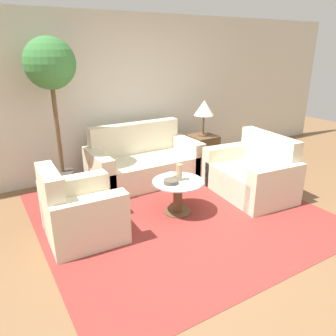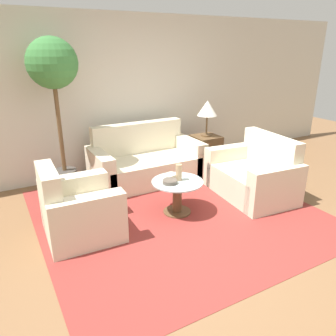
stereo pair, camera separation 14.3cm
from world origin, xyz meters
name	(u,v)px [view 2 (the right image)]	position (x,y,z in m)	size (l,w,h in m)	color
ground_plane	(207,239)	(0.00, 0.00, 0.00)	(14.00, 14.00, 0.00)	brown
wall_back	(119,96)	(0.00, 2.64, 1.30)	(10.00, 0.06, 2.60)	beige
rug	(177,212)	(0.03, 0.73, 0.00)	(3.47, 3.35, 0.01)	maroon
sofa_main	(145,163)	(0.16, 1.99, 0.29)	(1.76, 0.89, 0.90)	beige
armchair	(76,213)	(-1.27, 0.82, 0.29)	(0.85, 0.91, 0.87)	beige
loveseat	(255,176)	(1.32, 0.67, 0.29)	(0.95, 1.34, 0.89)	beige
coffee_table	(177,192)	(0.03, 0.73, 0.29)	(0.67, 0.67, 0.45)	brown
side_table	(206,152)	(1.37, 1.99, 0.29)	(0.45, 0.45, 0.59)	brown
table_lamp	(207,109)	(1.37, 1.99, 1.07)	(0.34, 0.34, 0.63)	brown
potted_plant	(54,79)	(-1.10, 2.12, 1.67)	(0.68, 0.68, 2.22)	#3D3833
vase	(179,172)	(0.06, 0.75, 0.56)	(0.08, 0.08, 0.22)	tan
bowl	(170,182)	(-0.10, 0.71, 0.48)	(0.19, 0.19, 0.05)	brown
book_stack	(170,176)	(0.01, 0.88, 0.48)	(0.19, 0.18, 0.05)	beige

